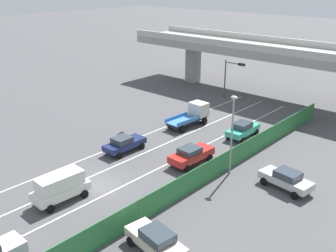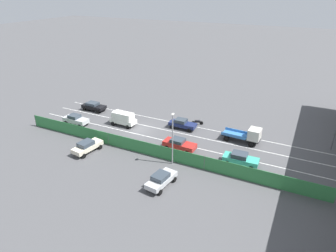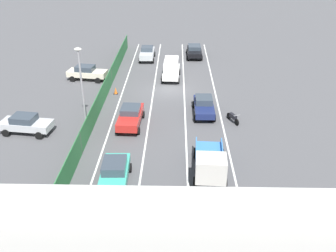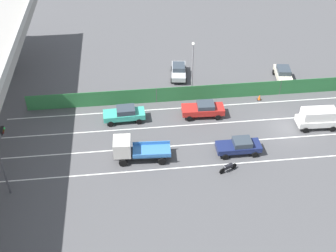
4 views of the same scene
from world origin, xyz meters
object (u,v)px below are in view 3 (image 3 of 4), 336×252
Objects in this scene: traffic_cone at (116,91)px; car_taxi_teal at (115,173)px; car_sedan_red at (130,116)px; parked_sedan_cream at (87,72)px; car_sedan_navy at (204,105)px; car_sedan_black at (194,51)px; car_sedan_silver at (147,53)px; motorcycle at (233,117)px; parked_wagon_silver at (26,123)px; street_lamp at (81,81)px; car_van_white at (171,68)px; flatbed_truck_blue at (210,165)px.

car_taxi_teal is at bearing 98.23° from traffic_cone.
parked_sedan_cream is (6.20, -11.11, 0.00)m from car_sedan_red.
car_sedan_navy is 0.94× the size of car_sedan_red.
parked_sedan_cream is at bearing 35.83° from car_sedan_black.
car_sedan_navy is 1.02× the size of car_sedan_silver.
parked_wagon_silver is (17.53, 2.38, 0.43)m from motorcycle.
street_lamp reaches higher than car_sedan_silver.
car_van_white is at bearing -99.64° from car_taxi_teal.
car_van_white is at bearing 70.77° from car_sedan_black.
car_sedan_silver reaches higher than parked_sedan_cream.
street_lamp is (12.71, 1.50, 3.85)m from motorcycle.
car_sedan_red is 7.47m from traffic_cone.
car_van_white reaches higher than motorcycle.
traffic_cone is at bearing -27.71° from car_sedan_navy.
street_lamp is 9.96× the size of traffic_cone.
car_van_white is 1.02× the size of car_sedan_silver.
street_lamp reaches higher than car_taxi_teal.
motorcycle is at bearing 116.19° from car_sedan_silver.
car_sedan_black is 6.26× the size of traffic_cone.
motorcycle is 0.26× the size of street_lamp.
car_sedan_silver reaches higher than car_sedan_navy.
car_taxi_teal is 29.48m from car_sedan_black.
motorcycle is (-9.07, -9.40, -0.45)m from car_taxi_teal.
car_sedan_navy is 0.96× the size of parked_sedan_cream.
motorcycle is at bearing 117.38° from car_van_white.
car_van_white reaches higher than car_sedan_red.
car_sedan_silver is (6.23, 1.32, 0.05)m from car_sedan_black.
car_taxi_teal is at bearing 89.61° from car_sedan_silver.
car_sedan_navy is 0.99× the size of car_sedan_black.
street_lamp is (3.65, -7.90, 3.39)m from car_taxi_teal.
parked_sedan_cream is 12.56m from street_lamp.
flatbed_truck_blue is 9.32m from motorcycle.
car_sedan_red is 0.85× the size of flatbed_truck_blue.
street_lamp reaches higher than car_sedan_navy.
parked_sedan_cream is 0.65× the size of street_lamp.
parked_wagon_silver is at bearing 7.72° from motorcycle.
motorcycle is 13.37m from street_lamp.
car_sedan_red is 2.57× the size of motorcycle.
parked_wagon_silver is at bearing 54.45° from traffic_cone.
car_sedan_silver is at bearing -77.13° from flatbed_truck_blue.
motorcycle is (-5.63, 10.87, -0.80)m from car_van_white.
car_sedan_red is 5.10m from street_lamp.
parked_wagon_silver reaches higher than car_sedan_navy.
parked_sedan_cream is at bearing -34.41° from car_sedan_navy.
car_sedan_navy is 0.98× the size of parked_wagon_silver.
car_van_white is at bearing 114.34° from car_sedan_silver.
parked_sedan_cream reaches higher than car_sedan_red.
car_sedan_black is at bearing -115.72° from street_lamp.
flatbed_truck_blue reaches higher than parked_wagon_silver.
car_van_white is at bearing -131.96° from parked_wagon_silver.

